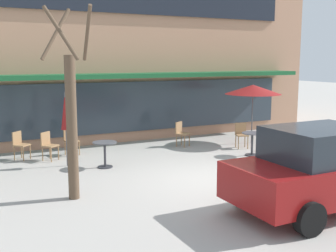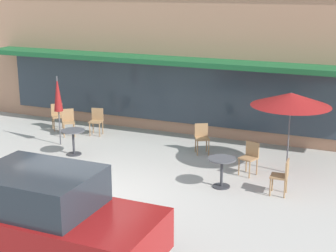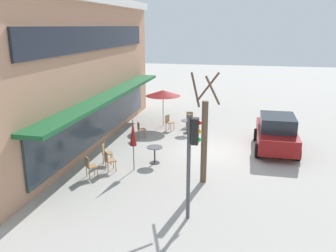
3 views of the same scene
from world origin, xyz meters
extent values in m
plane|color=#ADA8A0|center=(0.00, 0.00, 0.00)|extent=(80.00, 80.00, 0.00)
cube|color=tan|center=(0.00, 10.00, 3.71)|extent=(16.93, 8.00, 7.42)
cube|color=#19592D|center=(0.00, 5.45, 2.55)|extent=(14.39, 1.10, 0.16)
cube|color=#2D3842|center=(0.00, 5.94, 1.35)|extent=(13.55, 0.10, 1.90)
cylinder|color=#333338|center=(-2.19, 2.63, 0.01)|extent=(0.44, 0.44, 0.03)
cylinder|color=#333338|center=(-2.19, 2.63, 0.38)|extent=(0.07, 0.07, 0.70)
cylinder|color=#4C4C51|center=(-2.19, 2.63, 0.74)|extent=(0.70, 0.70, 0.03)
cylinder|color=#333338|center=(2.63, 1.94, 0.01)|extent=(0.44, 0.44, 0.03)
cylinder|color=#333338|center=(2.63, 1.94, 0.38)|extent=(0.07, 0.07, 0.70)
cylinder|color=#4C4C51|center=(2.63, 1.94, 0.74)|extent=(0.70, 0.70, 0.03)
cylinder|color=#4C4C51|center=(-3.13, 3.30, 1.10)|extent=(0.04, 0.04, 2.20)
cone|color=maroon|center=(-3.13, 3.30, 1.65)|extent=(0.28, 0.28, 1.10)
cylinder|color=#4C4C51|center=(3.94, 3.64, 1.10)|extent=(0.04, 0.04, 2.20)
cone|color=maroon|center=(3.94, 3.64, 2.03)|extent=(2.10, 2.10, 0.35)
cylinder|color=#9E754C|center=(3.88, 1.85, 0.23)|extent=(0.04, 0.04, 0.45)
cylinder|color=#9E754C|center=(3.86, 2.19, 0.23)|extent=(0.04, 0.04, 0.45)
cylinder|color=#9E754C|center=(4.22, 1.87, 0.23)|extent=(0.04, 0.04, 0.45)
cylinder|color=#9E754C|center=(4.20, 2.21, 0.23)|extent=(0.04, 0.04, 0.45)
cube|color=#9E754C|center=(4.04, 2.03, 0.47)|extent=(0.42, 0.42, 0.04)
cube|color=#9E754C|center=(4.22, 2.04, 0.69)|extent=(0.07, 0.40, 0.40)
cylinder|color=#9E754C|center=(3.13, 2.81, 0.23)|extent=(0.04, 0.04, 0.45)
cylinder|color=#9E754C|center=(2.81, 2.92, 0.23)|extent=(0.04, 0.04, 0.45)
cylinder|color=#9E754C|center=(3.24, 3.13, 0.23)|extent=(0.04, 0.04, 0.45)
cylinder|color=#9E754C|center=(2.92, 3.24, 0.23)|extent=(0.04, 0.04, 0.45)
cube|color=#9E754C|center=(3.02, 3.03, 0.47)|extent=(0.51, 0.51, 0.04)
cube|color=#9E754C|center=(3.09, 3.19, 0.69)|extent=(0.39, 0.17, 0.40)
cylinder|color=#9E754C|center=(-3.20, 4.19, 0.23)|extent=(0.04, 0.04, 0.45)
cylinder|color=#9E754C|center=(-3.46, 3.98, 0.23)|extent=(0.04, 0.04, 0.45)
cylinder|color=#9E754C|center=(-3.41, 4.46, 0.23)|extent=(0.04, 0.04, 0.45)
cylinder|color=#9E754C|center=(-3.67, 4.25, 0.23)|extent=(0.04, 0.04, 0.45)
cube|color=#9E754C|center=(-3.44, 4.22, 0.47)|extent=(0.56, 0.56, 0.04)
cube|color=#9E754C|center=(-3.55, 4.36, 0.69)|extent=(0.34, 0.28, 0.40)
cylinder|color=#9E754C|center=(-3.97, 4.72, 0.23)|extent=(0.04, 0.04, 0.45)
cylinder|color=#9E754C|center=(-4.21, 4.49, 0.23)|extent=(0.04, 0.04, 0.45)
cylinder|color=#9E754C|center=(-4.20, 4.97, 0.23)|extent=(0.04, 0.04, 0.45)
cylinder|color=#9E754C|center=(-4.45, 4.73, 0.23)|extent=(0.04, 0.04, 0.45)
cube|color=#9E754C|center=(-4.21, 4.73, 0.47)|extent=(0.57, 0.57, 0.04)
cube|color=#9E754C|center=(-4.33, 4.86, 0.69)|extent=(0.32, 0.31, 0.40)
cylinder|color=#9E754C|center=(1.53, 4.17, 0.23)|extent=(0.04, 0.04, 0.45)
cylinder|color=#9E754C|center=(1.24, 4.00, 0.23)|extent=(0.04, 0.04, 0.45)
cylinder|color=#9E754C|center=(1.36, 4.46, 0.23)|extent=(0.04, 0.04, 0.45)
cylinder|color=#9E754C|center=(1.07, 4.29, 0.23)|extent=(0.04, 0.04, 0.45)
cube|color=#9E754C|center=(1.30, 4.23, 0.47)|extent=(0.55, 0.55, 0.04)
cube|color=#9E754C|center=(1.21, 4.39, 0.69)|extent=(0.37, 0.24, 0.40)
cylinder|color=#9E754C|center=(-2.44, 4.54, 0.23)|extent=(0.04, 0.04, 0.45)
cylinder|color=#9E754C|center=(-2.77, 4.47, 0.23)|extent=(0.04, 0.04, 0.45)
cylinder|color=#9E754C|center=(-2.51, 4.87, 0.23)|extent=(0.04, 0.04, 0.45)
cylinder|color=#9E754C|center=(-2.84, 4.80, 0.23)|extent=(0.04, 0.04, 0.45)
cube|color=#9E754C|center=(-2.64, 4.67, 0.47)|extent=(0.48, 0.48, 0.04)
cube|color=#9E754C|center=(-2.68, 4.85, 0.69)|extent=(0.40, 0.13, 0.40)
cube|color=maroon|center=(0.84, -2.77, 0.70)|extent=(4.20, 1.80, 0.76)
cube|color=#232B33|center=(0.69, -2.77, 1.42)|extent=(2.10, 1.60, 0.68)
cylinder|color=black|center=(2.14, -1.87, 0.32)|extent=(0.64, 0.22, 0.64)
cylinder|color=black|center=(-0.46, -1.87, 0.32)|extent=(0.64, 0.22, 0.64)
camera|label=1|loc=(-5.95, -8.91, 3.13)|focal=45.00mm
camera|label=2|loc=(6.18, -9.65, 4.94)|focal=55.00mm
camera|label=3|loc=(-16.57, -1.08, 5.91)|focal=38.00mm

